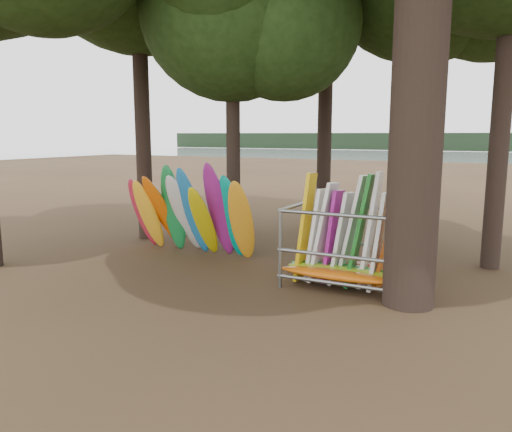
% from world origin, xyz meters
% --- Properties ---
extents(ground, '(120.00, 120.00, 0.00)m').
position_xyz_m(ground, '(0.00, 0.00, 0.00)').
color(ground, '#47331E').
rests_on(ground, ground).
extents(lake, '(160.00, 160.00, 0.00)m').
position_xyz_m(lake, '(0.00, 60.00, 0.00)').
color(lake, gray).
rests_on(lake, ground).
extents(far_shore, '(160.00, 4.00, 4.00)m').
position_xyz_m(far_shore, '(0.00, 110.00, 2.00)').
color(far_shore, black).
rests_on(far_shore, ground).
extents(oak_5, '(6.49, 6.49, 10.31)m').
position_xyz_m(oak_5, '(-1.75, 2.93, 7.48)').
color(oak_5, black).
rests_on(oak_5, ground).
extents(kayak_row, '(4.65, 2.14, 3.05)m').
position_xyz_m(kayak_row, '(-2.53, 1.59, 1.27)').
color(kayak_row, '#B91D37').
rests_on(kayak_row, ground).
extents(storage_rack, '(2.85, 1.51, 2.86)m').
position_xyz_m(storage_rack, '(2.71, 0.53, 0.94)').
color(storage_rack, slate).
rests_on(storage_rack, ground).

